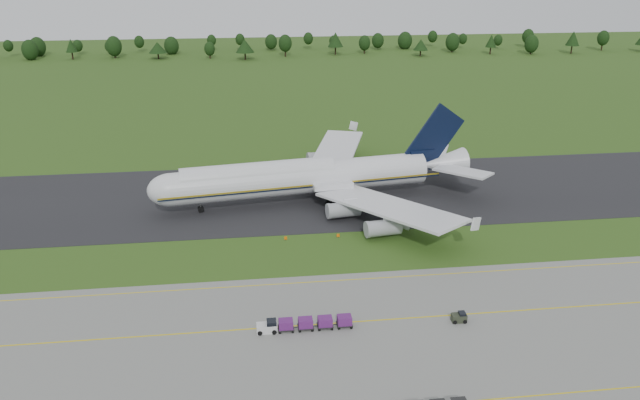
{
  "coord_description": "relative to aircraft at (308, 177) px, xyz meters",
  "views": [
    {
      "loc": [
        -13.43,
        -95.46,
        47.89
      ],
      "look_at": [
        -1.35,
        2.0,
        9.03
      ],
      "focal_mm": 35.0,
      "sensor_mm": 36.0,
      "label": 1
    }
  ],
  "objects": [
    {
      "name": "ground",
      "position": [
        1.06,
        -24.3,
        -5.44
      ],
      "size": [
        600.0,
        600.0,
        0.0
      ],
      "primitive_type": "plane",
      "color": "#2A4A16",
      "rests_on": "ground"
    },
    {
      "name": "taxiway",
      "position": [
        1.06,
        3.7,
        -5.4
      ],
      "size": [
        300.0,
        40.0,
        0.08
      ],
      "primitive_type": "cube",
      "color": "black",
      "rests_on": "ground"
    },
    {
      "name": "baggage_train",
      "position": [
        -5.68,
        -47.24,
        -4.53
      ],
      "size": [
        13.13,
        1.68,
        1.61
      ],
      "color": "silver",
      "rests_on": "apron"
    },
    {
      "name": "edge_markers",
      "position": [
        -1.22,
        -18.13,
        -5.17
      ],
      "size": [
        10.05,
        0.3,
        0.6
      ],
      "color": "#EA6007",
      "rests_on": "ground"
    },
    {
      "name": "apron_markings",
      "position": [
        1.06,
        -51.28,
        -5.38
      ],
      "size": [
        300.0,
        30.2,
        0.01
      ],
      "color": "gold",
      "rests_on": "apron"
    },
    {
      "name": "utility_cart",
      "position": [
        16.06,
        -47.99,
        -4.83
      ],
      "size": [
        2.08,
        1.43,
        1.12
      ],
      "color": "#282E20",
      "rests_on": "apron"
    },
    {
      "name": "aircraft",
      "position": [
        0.0,
        0.0,
        0.0
      ],
      "size": [
        68.12,
        65.52,
        19.06
      ],
      "color": "silver",
      "rests_on": "ground"
    },
    {
      "name": "tree_line",
      "position": [
        9.35,
        196.46,
        0.74
      ],
      "size": [
        525.77,
        21.19,
        11.57
      ],
      "color": "black",
      "rests_on": "ground"
    },
    {
      "name": "apron",
      "position": [
        1.06,
        -58.3,
        -5.41
      ],
      "size": [
        300.0,
        52.0,
        0.06
      ],
      "primitive_type": "cube",
      "color": "slate",
      "rests_on": "ground"
    }
  ]
}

